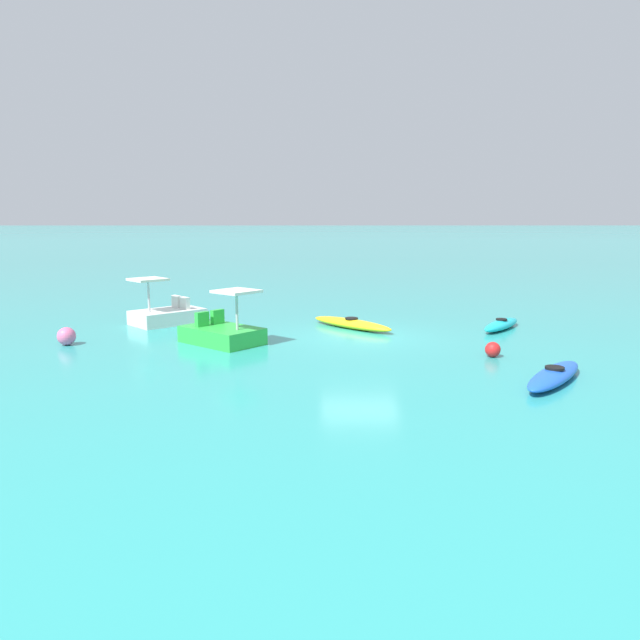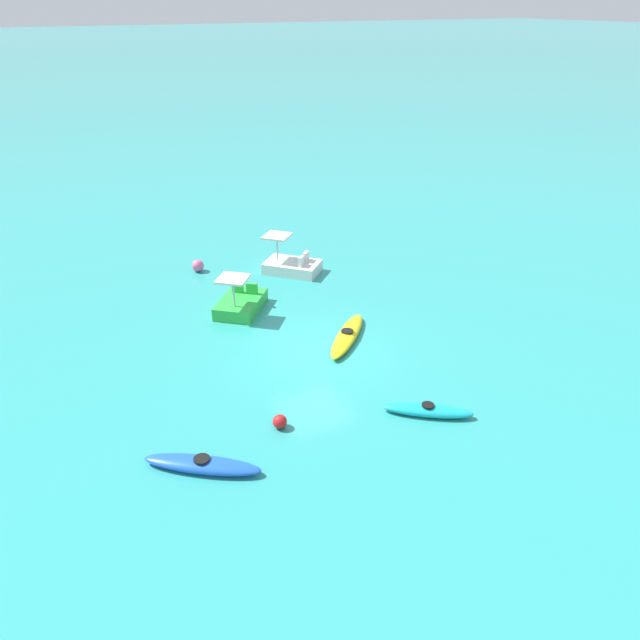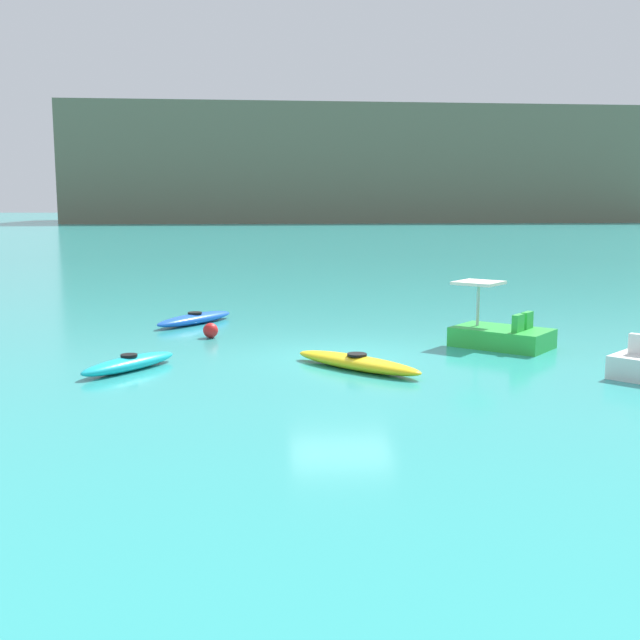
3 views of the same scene
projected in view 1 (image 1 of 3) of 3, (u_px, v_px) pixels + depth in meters
The scene contains 8 objects.
ground_plane at pixel (360, 337), 19.05m from camera, with size 600.00×600.00×0.00m, color teal.
kayak_cyan at pixel (501, 325), 20.31m from camera, with size 2.08×2.49×0.37m.
kayak_blue at pixel (554, 375), 13.74m from camera, with size 2.48×2.94×0.37m.
kayak_yellow at pixel (351, 324), 20.51m from camera, with size 2.94×2.98×0.37m.
pedal_boat_white at pixel (167, 314), 21.40m from camera, with size 2.78×2.73×1.68m.
pedal_boat_green at pixel (222, 332), 18.00m from camera, with size 2.80×2.70×1.68m.
buoy_pink at pixel (66, 336), 17.76m from camera, with size 0.54×0.54×0.54m, color pink.
buoy_red at pixel (493, 350), 16.24m from camera, with size 0.42×0.42×0.42m, color red.
Camera 1 is at (1.44, 18.68, 3.74)m, focal length 33.46 mm.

